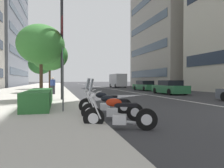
{
  "coord_description": "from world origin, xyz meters",
  "views": [
    {
      "loc": [
        -5.92,
        8.48,
        1.4
      ],
      "look_at": [
        16.16,
        2.74,
        1.0
      ],
      "focal_mm": 33.68,
      "sensor_mm": 36.0,
      "label": 1
    }
  ],
  "objects_px": {
    "car_following_behind": "(145,86)",
    "street_tree_far_plaza": "(41,64)",
    "parking_sign_by_curb": "(63,73)",
    "street_tree_near_plaza_corner": "(50,55)",
    "delivery_van_ahead": "(118,80)",
    "car_mid_block_traffic": "(170,88)",
    "street_lamp_with_banners": "(68,23)",
    "street_tree_mid_sidewalk": "(41,45)",
    "pedestrian_on_plaza": "(53,86)",
    "motorcycle_mid_row": "(119,115)",
    "motorcycle_second_in_row": "(111,108)",
    "motorcycle_by_sign_pole": "(104,103)"
  },
  "relations": [
    {
      "from": "street_tree_mid_sidewalk",
      "to": "delivery_van_ahead",
      "type": "bearing_deg",
      "value": -26.14
    },
    {
      "from": "parking_sign_by_curb",
      "to": "street_tree_near_plaza_corner",
      "type": "height_order",
      "value": "street_tree_near_plaza_corner"
    },
    {
      "from": "motorcycle_second_in_row",
      "to": "delivery_van_ahead",
      "type": "bearing_deg",
      "value": -89.25
    },
    {
      "from": "pedestrian_on_plaza",
      "to": "car_mid_block_traffic",
      "type": "bearing_deg",
      "value": -42.26
    },
    {
      "from": "motorcycle_mid_row",
      "to": "street_tree_mid_sidewalk",
      "type": "height_order",
      "value": "street_tree_mid_sidewalk"
    },
    {
      "from": "motorcycle_mid_row",
      "to": "motorcycle_second_in_row",
      "type": "bearing_deg",
      "value": -72.53
    },
    {
      "from": "street_tree_far_plaza",
      "to": "pedestrian_on_plaza",
      "type": "height_order",
      "value": "street_tree_far_plaza"
    },
    {
      "from": "parking_sign_by_curb",
      "to": "street_tree_mid_sidewalk",
      "type": "xyz_separation_m",
      "value": [
        5.89,
        1.26,
        2.05
      ]
    },
    {
      "from": "car_following_behind",
      "to": "street_tree_far_plaza",
      "type": "relative_size",
      "value": 0.91
    },
    {
      "from": "street_tree_mid_sidewalk",
      "to": "car_following_behind",
      "type": "bearing_deg",
      "value": -46.03
    },
    {
      "from": "delivery_van_ahead",
      "to": "street_tree_near_plaza_corner",
      "type": "height_order",
      "value": "street_tree_near_plaza_corner"
    },
    {
      "from": "motorcycle_second_in_row",
      "to": "street_tree_mid_sidewalk",
      "type": "relative_size",
      "value": 0.43
    },
    {
      "from": "street_tree_far_plaza",
      "to": "motorcycle_mid_row",
      "type": "bearing_deg",
      "value": -171.37
    },
    {
      "from": "motorcycle_mid_row",
      "to": "car_following_behind",
      "type": "relative_size",
      "value": 0.43
    },
    {
      "from": "delivery_van_ahead",
      "to": "car_mid_block_traffic",
      "type": "bearing_deg",
      "value": 178.29
    },
    {
      "from": "street_tree_far_plaza",
      "to": "pedestrian_on_plaza",
      "type": "relative_size",
      "value": 3.36
    },
    {
      "from": "street_tree_near_plaza_corner",
      "to": "pedestrian_on_plaza",
      "type": "relative_size",
      "value": 3.67
    },
    {
      "from": "car_mid_block_traffic",
      "to": "parking_sign_by_curb",
      "type": "height_order",
      "value": "parking_sign_by_curb"
    },
    {
      "from": "motorcycle_mid_row",
      "to": "pedestrian_on_plaza",
      "type": "distance_m",
      "value": 14.15
    },
    {
      "from": "car_mid_block_traffic",
      "to": "delivery_van_ahead",
      "type": "xyz_separation_m",
      "value": [
        21.52,
        -0.71,
        0.77
      ]
    },
    {
      "from": "motorcycle_mid_row",
      "to": "motorcycle_second_in_row",
      "type": "xyz_separation_m",
      "value": [
        1.34,
        -0.11,
        0.02
      ]
    },
    {
      "from": "street_tree_near_plaza_corner",
      "to": "street_tree_far_plaza",
      "type": "height_order",
      "value": "street_tree_near_plaza_corner"
    },
    {
      "from": "car_following_behind",
      "to": "street_tree_near_plaza_corner",
      "type": "relative_size",
      "value": 0.83
    },
    {
      "from": "motorcycle_second_in_row",
      "to": "street_tree_near_plaza_corner",
      "type": "distance_m",
      "value": 17.31
    },
    {
      "from": "motorcycle_second_in_row",
      "to": "street_lamp_with_banners",
      "type": "relative_size",
      "value": 0.25
    },
    {
      "from": "car_mid_block_traffic",
      "to": "street_tree_far_plaza",
      "type": "distance_m",
      "value": 19.44
    },
    {
      "from": "parking_sign_by_curb",
      "to": "pedestrian_on_plaza",
      "type": "distance_m",
      "value": 11.06
    },
    {
      "from": "motorcycle_by_sign_pole",
      "to": "street_tree_near_plaza_corner",
      "type": "height_order",
      "value": "street_tree_near_plaza_corner"
    },
    {
      "from": "car_following_behind",
      "to": "delivery_van_ahead",
      "type": "xyz_separation_m",
      "value": [
        13.75,
        -0.05,
        0.79
      ]
    },
    {
      "from": "street_tree_near_plaza_corner",
      "to": "delivery_van_ahead",
      "type": "bearing_deg",
      "value": -36.68
    },
    {
      "from": "delivery_van_ahead",
      "to": "street_tree_far_plaza",
      "type": "distance_m",
      "value": 16.35
    },
    {
      "from": "motorcycle_second_in_row",
      "to": "street_tree_mid_sidewalk",
      "type": "bearing_deg",
      "value": -52.08
    },
    {
      "from": "motorcycle_second_in_row",
      "to": "street_tree_near_plaza_corner",
      "type": "relative_size",
      "value": 0.38
    },
    {
      "from": "motorcycle_second_in_row",
      "to": "pedestrian_on_plaza",
      "type": "height_order",
      "value": "pedestrian_on_plaza"
    },
    {
      "from": "motorcycle_by_sign_pole",
      "to": "motorcycle_mid_row",
      "type": "bearing_deg",
      "value": 108.37
    },
    {
      "from": "parking_sign_by_curb",
      "to": "motorcycle_by_sign_pole",
      "type": "bearing_deg",
      "value": -97.91
    },
    {
      "from": "car_following_behind",
      "to": "delivery_van_ahead",
      "type": "distance_m",
      "value": 13.77
    },
    {
      "from": "street_tree_near_plaza_corner",
      "to": "parking_sign_by_curb",
      "type": "bearing_deg",
      "value": -176.07
    },
    {
      "from": "car_mid_block_traffic",
      "to": "parking_sign_by_curb",
      "type": "distance_m",
      "value": 15.04
    },
    {
      "from": "motorcycle_by_sign_pole",
      "to": "car_mid_block_traffic",
      "type": "distance_m",
      "value": 14.04
    },
    {
      "from": "pedestrian_on_plaza",
      "to": "street_lamp_with_banners",
      "type": "bearing_deg",
      "value": -117.97
    },
    {
      "from": "street_lamp_with_banners",
      "to": "motorcycle_second_in_row",
      "type": "bearing_deg",
      "value": -171.13
    },
    {
      "from": "motorcycle_mid_row",
      "to": "motorcycle_second_in_row",
      "type": "distance_m",
      "value": 1.35
    },
    {
      "from": "motorcycle_mid_row",
      "to": "car_mid_block_traffic",
      "type": "height_order",
      "value": "car_mid_block_traffic"
    },
    {
      "from": "pedestrian_on_plaza",
      "to": "parking_sign_by_curb",
      "type": "bearing_deg",
      "value": -125.91
    },
    {
      "from": "street_lamp_with_banners",
      "to": "street_tree_mid_sidewalk",
      "type": "distance_m",
      "value": 2.28
    },
    {
      "from": "street_tree_mid_sidewalk",
      "to": "street_tree_near_plaza_corner",
      "type": "xyz_separation_m",
      "value": [
        9.18,
        -0.23,
        0.37
      ]
    },
    {
      "from": "street_lamp_with_banners",
      "to": "street_tree_near_plaza_corner",
      "type": "distance_m",
      "value": 9.81
    },
    {
      "from": "delivery_van_ahead",
      "to": "street_lamp_with_banners",
      "type": "distance_m",
      "value": 28.94
    },
    {
      "from": "car_mid_block_traffic",
      "to": "street_tree_mid_sidewalk",
      "type": "bearing_deg",
      "value": 109.07
    }
  ]
}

